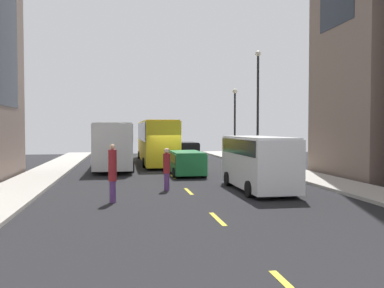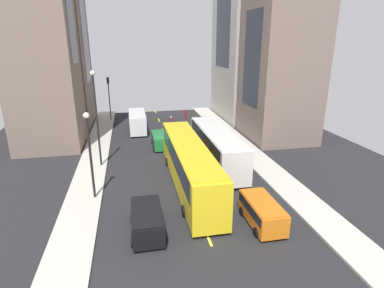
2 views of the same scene
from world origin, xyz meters
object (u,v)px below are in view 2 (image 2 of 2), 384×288
(car_green_0, at_px, (161,139))
(pedestrian_crossing_near, at_px, (186,116))
(streetcar_yellow, at_px, (189,161))
(pedestrian_crossing_mid, at_px, (171,123))
(city_bus_white, at_px, (217,144))
(delivery_van_white, at_px, (137,120))
(car_black_1, at_px, (147,219))
(traffic_light_near_corner, at_px, (109,91))
(car_orange_2, at_px, (262,211))

(car_green_0, xyz_separation_m, pedestrian_crossing_near, (-4.39, -9.04, 0.36))
(streetcar_yellow, bearing_deg, pedestrian_crossing_mid, -92.65)
(city_bus_white, xyz_separation_m, delivery_van_white, (7.00, -13.04, -0.49))
(delivery_van_white, relative_size, car_black_1, 1.48)
(pedestrian_crossing_mid, bearing_deg, car_green_0, -13.19)
(delivery_van_white, height_order, traffic_light_near_corner, traffic_light_near_corner)
(car_green_0, distance_m, car_black_1, 16.40)
(pedestrian_crossing_near, relative_size, traffic_light_near_corner, 0.38)
(city_bus_white, xyz_separation_m, pedestrian_crossing_near, (0.24, -15.19, -0.76))
(pedestrian_crossing_near, bearing_deg, pedestrian_crossing_mid, -158.75)
(pedestrian_crossing_near, bearing_deg, car_green_0, -144.03)
(delivery_van_white, height_order, car_orange_2, delivery_van_white)
(car_orange_2, bearing_deg, city_bus_white, -89.76)
(car_green_0, height_order, pedestrian_crossing_mid, pedestrian_crossing_mid)
(pedestrian_crossing_near, bearing_deg, traffic_light_near_corner, 127.25)
(pedestrian_crossing_near, bearing_deg, car_orange_2, -117.52)
(car_green_0, distance_m, pedestrian_crossing_mid, 6.45)
(pedestrian_crossing_near, distance_m, traffic_light_near_corner, 11.97)
(pedestrian_crossing_mid, bearing_deg, pedestrian_crossing_near, 143.47)
(car_black_1, distance_m, traffic_light_near_corner, 30.44)
(car_black_1, bearing_deg, car_orange_2, 175.85)
(car_black_1, bearing_deg, streetcar_yellow, -122.17)
(car_black_1, bearing_deg, delivery_van_white, -90.59)
(city_bus_white, bearing_deg, car_green_0, -53.11)
(car_green_0, relative_size, traffic_light_near_corner, 0.65)
(pedestrian_crossing_mid, distance_m, pedestrian_crossing_near, 3.80)
(car_green_0, xyz_separation_m, pedestrian_crossing_mid, (-1.91, -6.15, 0.20))
(car_green_0, bearing_deg, delivery_van_white, -70.92)
(city_bus_white, relative_size, car_green_0, 2.89)
(delivery_van_white, bearing_deg, car_green_0, 109.08)
(city_bus_white, bearing_deg, car_orange_2, 90.24)
(city_bus_white, distance_m, car_green_0, 7.78)
(pedestrian_crossing_mid, xyz_separation_m, pedestrian_crossing_near, (-2.47, -2.88, 0.16))
(streetcar_yellow, xyz_separation_m, car_orange_2, (-3.51, 6.54, -1.16))
(city_bus_white, distance_m, car_orange_2, 10.61)
(delivery_van_white, bearing_deg, pedestrian_crossing_mid, 170.32)
(car_green_0, height_order, pedestrian_crossing_near, pedestrian_crossing_near)
(delivery_van_white, xyz_separation_m, car_black_1, (0.24, 23.08, -0.60))
(streetcar_yellow, bearing_deg, car_green_0, -83.51)
(car_black_1, relative_size, car_orange_2, 1.01)
(pedestrian_crossing_mid, height_order, pedestrian_crossing_near, pedestrian_crossing_near)
(traffic_light_near_corner, bearing_deg, city_bus_white, 118.20)
(car_green_0, xyz_separation_m, car_black_1, (2.62, 16.19, 0.02))
(car_black_1, xyz_separation_m, pedestrian_crossing_mid, (-4.53, -22.34, 0.18))
(traffic_light_near_corner, bearing_deg, car_orange_2, 109.41)
(city_bus_white, height_order, pedestrian_crossing_near, city_bus_white)
(city_bus_white, height_order, pedestrian_crossing_mid, city_bus_white)
(car_orange_2, height_order, pedestrian_crossing_mid, pedestrian_crossing_mid)
(pedestrian_crossing_mid, relative_size, traffic_light_near_corner, 0.33)
(pedestrian_crossing_near, bearing_deg, delivery_van_white, 169.48)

